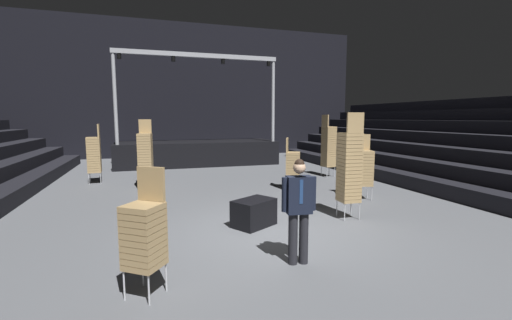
{
  "coord_description": "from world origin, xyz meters",
  "views": [
    {
      "loc": [
        -2.4,
        -6.51,
        2.36
      ],
      "look_at": [
        -0.05,
        0.86,
        1.4
      ],
      "focal_mm": 24.0,
      "sensor_mm": 36.0,
      "label": 1
    }
  ],
  "objects_px": {
    "stage_riser": "(197,151)",
    "chair_stack_front_left": "(145,154)",
    "chair_stack_mid_right": "(364,167)",
    "equipment_road_case": "(254,213)",
    "chair_stack_front_right": "(94,154)",
    "chair_stack_mid_centre": "(144,233)",
    "man_with_tie": "(299,205)",
    "chair_stack_rear_left": "(349,166)",
    "chair_stack_rear_right": "(329,146)",
    "chair_stack_mid_left": "(293,164)"
  },
  "relations": [
    {
      "from": "chair_stack_rear_left",
      "to": "equipment_road_case",
      "type": "relative_size",
      "value": 2.75
    },
    {
      "from": "chair_stack_front_left",
      "to": "chair_stack_rear_left",
      "type": "xyz_separation_m",
      "value": [
        4.54,
        -5.0,
        0.08
      ]
    },
    {
      "from": "chair_stack_mid_left",
      "to": "chair_stack_rear_left",
      "type": "distance_m",
      "value": 3.38
    },
    {
      "from": "chair_stack_mid_left",
      "to": "equipment_road_case",
      "type": "height_order",
      "value": "chair_stack_mid_left"
    },
    {
      "from": "stage_riser",
      "to": "chair_stack_mid_centre",
      "type": "height_order",
      "value": "stage_riser"
    },
    {
      "from": "equipment_road_case",
      "to": "chair_stack_mid_right",
      "type": "bearing_deg",
      "value": 20.84
    },
    {
      "from": "chair_stack_front_right",
      "to": "chair_stack_mid_right",
      "type": "xyz_separation_m",
      "value": [
        7.79,
        -4.98,
        -0.13
      ]
    },
    {
      "from": "chair_stack_front_right",
      "to": "chair_stack_rear_left",
      "type": "distance_m",
      "value": 9.07
    },
    {
      "from": "chair_stack_mid_left",
      "to": "chair_stack_rear_left",
      "type": "xyz_separation_m",
      "value": [
        -0.04,
        -3.35,
        0.38
      ]
    },
    {
      "from": "chair_stack_rear_left",
      "to": "equipment_road_case",
      "type": "bearing_deg",
      "value": -179.37
    },
    {
      "from": "chair_stack_rear_right",
      "to": "equipment_road_case",
      "type": "relative_size",
      "value": 2.75
    },
    {
      "from": "chair_stack_mid_centre",
      "to": "equipment_road_case",
      "type": "height_order",
      "value": "chair_stack_mid_centre"
    },
    {
      "from": "stage_riser",
      "to": "chair_stack_mid_left",
      "type": "bearing_deg",
      "value": -73.8
    },
    {
      "from": "chair_stack_rear_left",
      "to": "chair_stack_front_right",
      "type": "bearing_deg",
      "value": 137.2
    },
    {
      "from": "chair_stack_front_left",
      "to": "chair_stack_front_right",
      "type": "bearing_deg",
      "value": -32.13
    },
    {
      "from": "chair_stack_front_right",
      "to": "chair_stack_mid_right",
      "type": "distance_m",
      "value": 9.24
    },
    {
      "from": "chair_stack_mid_left",
      "to": "chair_stack_rear_right",
      "type": "relative_size",
      "value": 0.69
    },
    {
      "from": "chair_stack_mid_right",
      "to": "chair_stack_rear_left",
      "type": "relative_size",
      "value": 0.76
    },
    {
      "from": "man_with_tie",
      "to": "chair_stack_mid_centre",
      "type": "height_order",
      "value": "man_with_tie"
    },
    {
      "from": "chair_stack_mid_right",
      "to": "chair_stack_rear_left",
      "type": "xyz_separation_m",
      "value": [
        -1.49,
        -1.55,
        0.29
      ]
    },
    {
      "from": "chair_stack_mid_right",
      "to": "chair_stack_mid_centre",
      "type": "distance_m",
      "value": 7.14
    },
    {
      "from": "chair_stack_mid_right",
      "to": "man_with_tie",
      "type": "bearing_deg",
      "value": 61.78
    },
    {
      "from": "chair_stack_mid_left",
      "to": "chair_stack_mid_right",
      "type": "xyz_separation_m",
      "value": [
        1.45,
        -1.81,
        0.08
      ]
    },
    {
      "from": "chair_stack_mid_right",
      "to": "chair_stack_front_left",
      "type": "bearing_deg",
      "value": -11.66
    },
    {
      "from": "chair_stack_mid_right",
      "to": "equipment_road_case",
      "type": "relative_size",
      "value": 2.09
    },
    {
      "from": "chair_stack_front_right",
      "to": "chair_stack_rear_left",
      "type": "bearing_deg",
      "value": -138.01
    },
    {
      "from": "chair_stack_front_right",
      "to": "chair_stack_mid_left",
      "type": "relative_size",
      "value": 1.25
    },
    {
      "from": "chair_stack_front_left",
      "to": "chair_stack_mid_right",
      "type": "height_order",
      "value": "chair_stack_front_left"
    },
    {
      "from": "chair_stack_front_left",
      "to": "chair_stack_rear_right",
      "type": "distance_m",
      "value": 7.0
    },
    {
      "from": "chair_stack_mid_centre",
      "to": "man_with_tie",
      "type": "bearing_deg",
      "value": -135.85
    },
    {
      "from": "stage_riser",
      "to": "man_with_tie",
      "type": "xyz_separation_m",
      "value": [
        -0.13,
        -12.57,
        0.31
      ]
    },
    {
      "from": "stage_riser",
      "to": "chair_stack_front_left",
      "type": "bearing_deg",
      "value": -113.91
    },
    {
      "from": "chair_stack_front_left",
      "to": "chair_stack_mid_left",
      "type": "relative_size",
      "value": 1.35
    },
    {
      "from": "chair_stack_front_left",
      "to": "chair_stack_rear_right",
      "type": "relative_size",
      "value": 0.93
    },
    {
      "from": "chair_stack_mid_left",
      "to": "chair_stack_mid_centre",
      "type": "height_order",
      "value": "same"
    },
    {
      "from": "chair_stack_front_left",
      "to": "chair_stack_front_right",
      "type": "distance_m",
      "value": 2.33
    },
    {
      "from": "chair_stack_mid_centre",
      "to": "chair_stack_rear_left",
      "type": "bearing_deg",
      "value": -116.6
    },
    {
      "from": "man_with_tie",
      "to": "chair_stack_rear_right",
      "type": "relative_size",
      "value": 0.69
    },
    {
      "from": "chair_stack_front_left",
      "to": "equipment_road_case",
      "type": "bearing_deg",
      "value": 123.6
    },
    {
      "from": "chair_stack_mid_left",
      "to": "chair_stack_mid_right",
      "type": "height_order",
      "value": "chair_stack_mid_right"
    },
    {
      "from": "chair_stack_front_left",
      "to": "chair_stack_mid_right",
      "type": "xyz_separation_m",
      "value": [
        6.04,
        -3.45,
        -0.21
      ]
    },
    {
      "from": "stage_riser",
      "to": "chair_stack_front_right",
      "type": "relative_size",
      "value": 3.68
    },
    {
      "from": "man_with_tie",
      "to": "chair_stack_front_right",
      "type": "relative_size",
      "value": 0.8
    },
    {
      "from": "chair_stack_rear_left",
      "to": "equipment_road_case",
      "type": "xyz_separation_m",
      "value": [
        -2.3,
        0.1,
        -0.94
      ]
    },
    {
      "from": "chair_stack_mid_left",
      "to": "chair_stack_rear_right",
      "type": "xyz_separation_m",
      "value": [
        2.41,
        1.93,
        0.38
      ]
    },
    {
      "from": "chair_stack_front_left",
      "to": "man_with_tie",
      "type": "bearing_deg",
      "value": 117.59
    },
    {
      "from": "chair_stack_front_left",
      "to": "chair_stack_front_right",
      "type": "relative_size",
      "value": 1.08
    },
    {
      "from": "stage_riser",
      "to": "chair_stack_front_right",
      "type": "height_order",
      "value": "stage_riser"
    },
    {
      "from": "chair_stack_rear_right",
      "to": "chair_stack_mid_right",
      "type": "bearing_deg",
      "value": -20.79
    },
    {
      "from": "stage_riser",
      "to": "chair_stack_front_right",
      "type": "bearing_deg",
      "value": -136.13
    }
  ]
}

